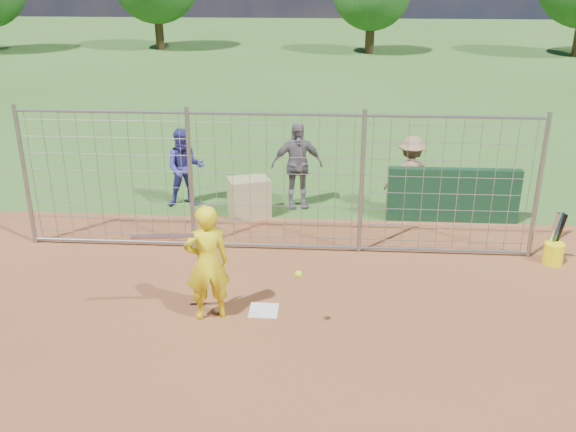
# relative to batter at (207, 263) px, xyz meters

# --- Properties ---
(ground) EXTENTS (100.00, 100.00, 0.00)m
(ground) POSITION_rel_batter_xyz_m (0.77, 0.42, -0.89)
(ground) COLOR #2D591E
(ground) RESTS_ON ground
(home_plate) EXTENTS (0.43, 0.43, 0.02)m
(home_plate) POSITION_rel_batter_xyz_m (0.77, 0.22, -0.88)
(home_plate) COLOR silver
(home_plate) RESTS_ON ground
(dugout_wall) EXTENTS (2.60, 0.20, 1.10)m
(dugout_wall) POSITION_rel_batter_xyz_m (4.17, 4.02, -0.34)
(dugout_wall) COLOR #11381E
(dugout_wall) RESTS_ON ground
(batter) EXTENTS (0.75, 0.62, 1.77)m
(batter) POSITION_rel_batter_xyz_m (0.00, 0.00, 0.00)
(batter) COLOR yellow
(batter) RESTS_ON ground
(bystander_a) EXTENTS (0.93, 0.79, 1.68)m
(bystander_a) POSITION_rel_batter_xyz_m (-1.32, 4.53, -0.05)
(bystander_a) COLOR navy
(bystander_a) RESTS_ON ground
(bystander_b) EXTENTS (1.15, 0.67, 1.84)m
(bystander_b) POSITION_rel_batter_xyz_m (1.03, 4.62, 0.04)
(bystander_b) COLOR #5C5B60
(bystander_b) RESTS_ON ground
(bystander_c) EXTENTS (1.15, 0.78, 1.64)m
(bystander_c) POSITION_rel_batter_xyz_m (3.36, 4.41, -0.07)
(bystander_c) COLOR #87684A
(bystander_c) RESTS_ON ground
(equipment_bin) EXTENTS (0.94, 0.80, 0.80)m
(equipment_bin) POSITION_rel_batter_xyz_m (0.09, 4.04, -0.49)
(equipment_bin) COLOR tan
(equipment_bin) RESTS_ON ground
(equipment_in_play) EXTENTS (2.36, 0.25, 0.55)m
(equipment_in_play) POSITION_rel_batter_xyz_m (-0.10, -0.28, 0.40)
(equipment_in_play) COLOR silver
(equipment_in_play) RESTS_ON ground
(bucket_with_bats) EXTENTS (0.34, 0.40, 0.97)m
(bucket_with_bats) POSITION_rel_batter_xyz_m (5.61, 2.18, -0.64)
(bucket_with_bats) COLOR #FFF50D
(bucket_with_bats) RESTS_ON ground
(backstop_fence) EXTENTS (9.08, 0.08, 2.60)m
(backstop_fence) POSITION_rel_batter_xyz_m (0.77, 2.42, 0.37)
(backstop_fence) COLOR gray
(backstop_fence) RESTS_ON ground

